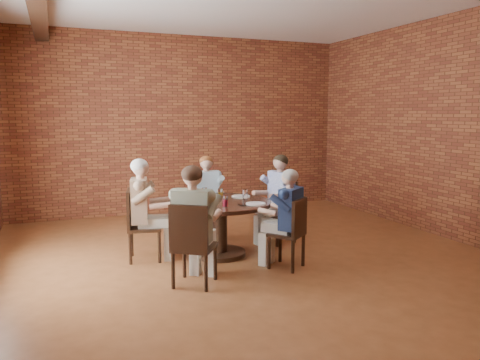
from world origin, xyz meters
name	(u,v)px	position (x,y,z in m)	size (l,w,h in m)	color
floor	(254,262)	(0.00, 0.00, 0.00)	(7.00, 7.00, 0.00)	brown
wall_back	(183,125)	(0.00, 3.50, 1.70)	(7.00, 7.00, 0.00)	brown
wall_right	(453,128)	(3.25, 0.00, 1.70)	(7.00, 7.00, 0.00)	brown
dining_table	(220,217)	(-0.32, 0.43, 0.53)	(1.38, 1.38, 0.75)	black
chair_a	(282,209)	(0.78, 0.76, 0.50)	(0.52, 0.52, 0.93)	black
diner_a	(278,199)	(0.71, 0.74, 0.66)	(0.51, 0.63, 1.31)	#394B96
chair_b	(206,205)	(-0.17, 1.51, 0.49)	(0.44, 0.44, 0.90)	black
diner_b	(207,197)	(-0.18, 1.44, 0.63)	(0.49, 0.60, 1.26)	#96B1BF
chair_c	(138,222)	(-1.38, 0.65, 0.51)	(0.50, 0.50, 0.94)	black
diner_c	(144,210)	(-1.30, 0.63, 0.67)	(0.53, 0.65, 1.33)	brown
chair_d	(192,242)	(-0.99, -0.56, 0.51)	(0.61, 0.61, 0.95)	black
diner_d	(194,226)	(-0.94, -0.49, 0.68)	(0.54, 0.66, 1.35)	gray
chair_e	(292,230)	(0.33, -0.40, 0.49)	(0.54, 0.54, 0.89)	black
diner_e	(287,219)	(0.29, -0.35, 0.62)	(0.47, 0.58, 1.24)	#1A2849
plate_a	(241,196)	(0.06, 0.63, 0.76)	(0.26, 0.26, 0.01)	white
plate_b	(212,196)	(-0.30, 0.85, 0.76)	(0.26, 0.26, 0.01)	white
plate_c	(189,200)	(-0.69, 0.63, 0.76)	(0.26, 0.26, 0.01)	white
plate_d	(256,204)	(0.05, 0.06, 0.76)	(0.26, 0.26, 0.01)	white
glass_a	(245,195)	(0.04, 0.42, 0.82)	(0.07, 0.07, 0.14)	white
glass_b	(221,193)	(-0.24, 0.63, 0.82)	(0.07, 0.07, 0.14)	white
glass_c	(204,193)	(-0.43, 0.77, 0.82)	(0.07, 0.07, 0.14)	white
glass_d	(205,195)	(-0.47, 0.59, 0.82)	(0.07, 0.07, 0.14)	white
glass_e	(206,198)	(-0.54, 0.38, 0.82)	(0.07, 0.07, 0.14)	white
glass_f	(225,201)	(-0.37, 0.07, 0.82)	(0.07, 0.07, 0.14)	white
smartphone	(242,205)	(-0.14, 0.08, 0.75)	(0.07, 0.13, 0.01)	black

